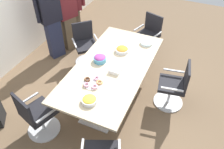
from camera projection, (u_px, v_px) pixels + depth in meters
The scene contains 15 objects.
ground_plane at pixel (112, 96), 4.52m from camera, with size 10.00×10.00×0.01m, color brown.
conference_table at pixel (112, 71), 4.10m from camera, with size 2.40×1.20×0.75m.
office_chair_0 at pixel (85, 46), 5.07m from camera, with size 0.76×0.76×0.91m.
office_chair_1 at pixel (37, 116), 3.63m from camera, with size 0.68×0.68×0.91m.
office_chair_3 at pixel (174, 87), 4.11m from camera, with size 0.62×0.62×0.91m.
office_chair_4 at pixel (148, 37), 5.35m from camera, with size 0.68×0.68×0.91m.
person_standing_1 at pixel (51, 17), 4.86m from camera, with size 0.58×0.39×1.85m.
person_standing_2 at pixel (67, 14), 5.18m from camera, with size 0.59×0.37×1.69m.
person_standing_3 at pixel (72, 5), 5.25m from camera, with size 0.43×0.55×1.89m.
snack_bowl_chips_yellow at pixel (89, 100), 3.37m from camera, with size 0.23×0.23×0.09m.
snack_bowl_candy_mix at pixel (100, 59), 4.08m from camera, with size 0.23×0.23×0.12m.
snack_bowl_chips_orange at pixel (122, 50), 4.31m from camera, with size 0.25×0.25×0.09m.
donut_platter at pixel (93, 83), 3.68m from camera, with size 0.32×0.32×0.04m.
plate_stack at pixel (146, 43), 4.51m from camera, with size 0.24×0.24×0.05m.
napkin_pile at pixel (116, 70), 3.89m from camera, with size 0.18×0.18×0.06m, color white.
Camera 1 is at (-2.83, -1.26, 3.31)m, focal length 37.12 mm.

